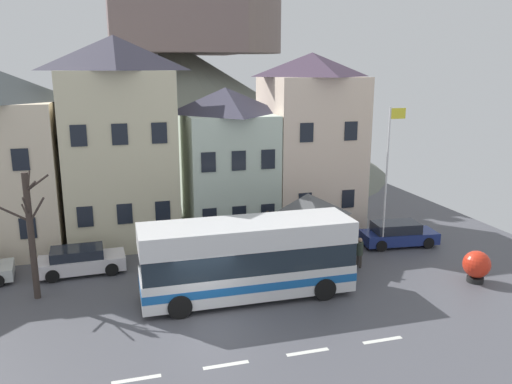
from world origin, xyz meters
The scene contains 17 objects.
ground_plane centered at (0.00, 0.00, -0.03)m, with size 40.00×60.00×0.07m.
townhouse_01 centered at (-9.16, 12.41, 4.97)m, with size 6.08×6.88×9.95m.
townhouse_02 centered at (-2.82, 11.68, 5.83)m, with size 6.04×5.42×11.67m.
townhouse_03 centered at (3.48, 12.13, 4.40)m, with size 5.12×6.32×8.80m.
townhouse_04 centered at (8.87, 11.81, 5.42)m, with size 5.53×5.69×10.84m.
hilltop_castle centered at (3.48, 32.66, 6.81)m, with size 40.52×40.52×21.54m.
transit_bus centered at (2.14, 2.17, 1.74)m, with size 9.38×2.81×3.45m.
bus_shelter centered at (6.26, 5.53, 3.01)m, with size 3.60×3.60×3.66m.
parked_car_01 centered at (12.18, 6.36, 0.67)m, with size 4.42×2.18×1.37m.
parked_car_02 centered at (-5.09, 7.04, 0.65)m, with size 4.17×1.95×1.32m.
parked_car_03 centered at (7.53, 7.27, 0.66)m, with size 4.21×2.03×1.34m.
pedestrian_00 centered at (8.51, 3.93, 0.92)m, with size 0.35×0.35×1.57m.
pedestrian_01 centered at (6.53, 4.19, 0.84)m, with size 0.36×0.37×1.49m.
public_bench centered at (5.96, 7.40, 0.47)m, with size 1.51×0.48×0.87m.
flagpole centered at (10.95, 5.77, 4.55)m, with size 0.95×0.10×7.94m.
harbour_buoy centered at (12.97, 0.72, 0.84)m, with size 1.28×1.28×1.53m.
bare_tree_01 centered at (-6.84, 4.57, 3.04)m, with size 2.07×2.06×5.67m.
Camera 1 is at (-3.34, -18.26, 9.90)m, focal length 36.02 mm.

